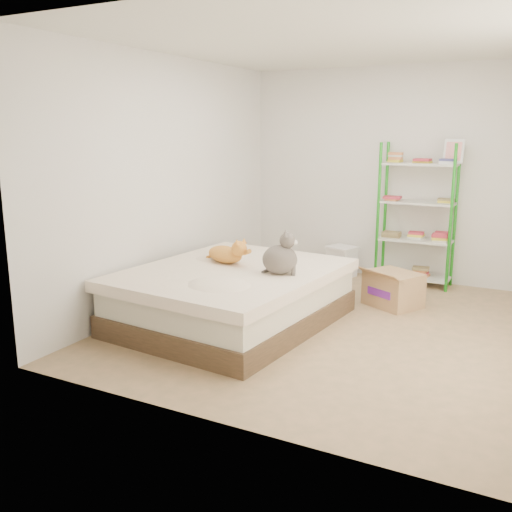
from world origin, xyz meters
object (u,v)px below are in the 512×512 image
Objects in this scene: cardboard_box at (393,289)px; white_bin at (342,261)px; orange_cat at (225,252)px; bed at (232,296)px; grey_cat at (280,253)px; shelf_unit at (417,213)px.

white_bin is at bearing 161.99° from cardboard_box.
orange_cat is 1.85m from cardboard_box.
white_bin is at bearing 86.66° from bed.
grey_cat is (0.68, -0.17, 0.09)m from orange_cat.
shelf_unit is (0.75, 2.22, 0.14)m from grey_cat.
shelf_unit is at bearing 118.63° from cardboard_box.
white_bin is (-0.15, 2.19, -0.54)m from grey_cat.
grey_cat is at bearing -93.16° from cardboard_box.
cardboard_box reaches higher than white_bin.
grey_cat is 0.57× the size of cardboard_box.
shelf_unit is at bearing -40.24° from grey_cat.
shelf_unit is at bearing 1.96° from white_bin.
grey_cat is 2.35m from shelf_unit.
bed is 0.67m from grey_cat.
bed is 1.30× the size of shelf_unit.
white_bin is (-0.91, 0.96, 0.01)m from cardboard_box.
bed is 3.28× the size of cardboard_box.
shelf_unit reaches higher than cardboard_box.
shelf_unit is (1.44, 2.05, 0.23)m from orange_cat.
white_bin is (-0.91, -0.03, -0.68)m from shelf_unit.
orange_cat is 0.71m from grey_cat.
bed is at bearing 72.87° from grey_cat.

